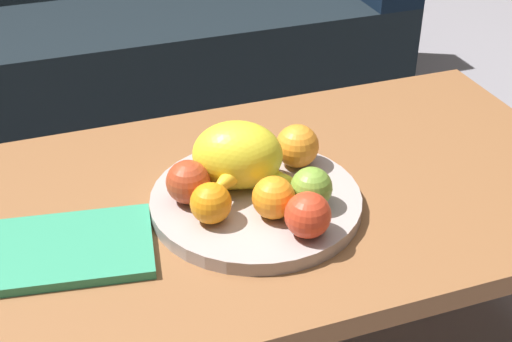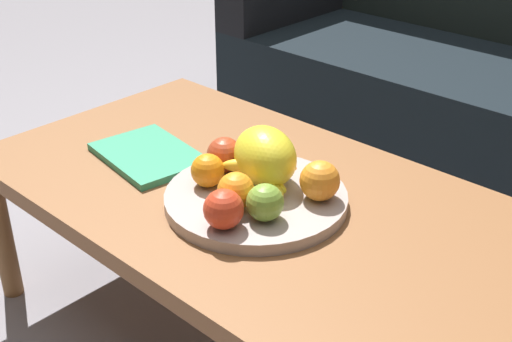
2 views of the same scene
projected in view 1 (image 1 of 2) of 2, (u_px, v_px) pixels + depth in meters
name	position (u px, v px, depth m)	size (l,w,h in m)	color
coffee_table	(249.00, 213.00, 1.29)	(1.30, 0.68, 0.40)	brown
couch	(110.00, 28.00, 2.20)	(1.70, 0.70, 0.90)	black
fruit_bowl	(256.00, 201.00, 1.24)	(0.36, 0.36, 0.03)	#A49691
melon_large_front	(237.00, 155.00, 1.23)	(0.16, 0.12, 0.12)	yellow
orange_front	(297.00, 146.00, 1.29)	(0.08, 0.08, 0.08)	orange
orange_left	(211.00, 203.00, 1.15)	(0.07, 0.07, 0.07)	orange
orange_right	(274.00, 198.00, 1.16)	(0.07, 0.07, 0.07)	orange
apple_front	(308.00, 215.00, 1.12)	(0.07, 0.07, 0.07)	red
apple_left	(311.00, 188.00, 1.19)	(0.07, 0.07, 0.07)	olive
apple_right	(188.00, 182.00, 1.20)	(0.08, 0.08, 0.08)	#A83B1F
banana_bunch	(244.00, 176.00, 1.23)	(0.16, 0.12, 0.06)	yellow
magazine	(73.00, 248.00, 1.14)	(0.25, 0.18, 0.02)	#318D65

